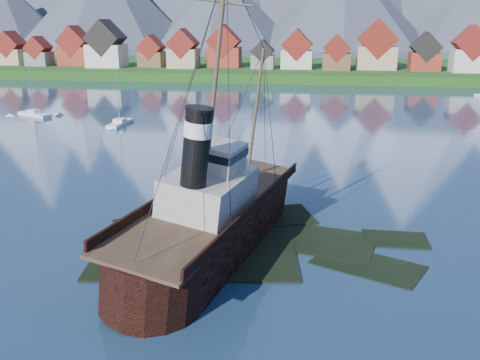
# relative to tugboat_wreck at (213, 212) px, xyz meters

# --- Properties ---
(ground) EXTENTS (1400.00, 1400.00, 0.00)m
(ground) POSITION_rel_tugboat_wreck_xyz_m (2.01, -1.42, -3.21)
(ground) COLOR #1A314A
(ground) RESTS_ON ground
(shoal) EXTENTS (31.71, 21.24, 1.14)m
(shoal) POSITION_rel_tugboat_wreck_xyz_m (3.79, 0.73, -3.55)
(shoal) COLOR black
(shoal) RESTS_ON ground
(shore_bank) EXTENTS (600.00, 80.00, 3.20)m
(shore_bank) POSITION_rel_tugboat_wreck_xyz_m (2.01, 168.58, -3.21)
(shore_bank) COLOR #194012
(shore_bank) RESTS_ON ground
(seawall) EXTENTS (600.00, 2.50, 2.00)m
(seawall) POSITION_rel_tugboat_wreck_xyz_m (2.01, 130.58, -3.21)
(seawall) COLOR #3F3D38
(seawall) RESTS_ON ground
(town) EXTENTS (250.96, 16.69, 17.30)m
(town) POSITION_rel_tugboat_wreck_xyz_m (-31.11, 150.76, 5.78)
(town) COLOR maroon
(town) RESTS_ON ground
(tugboat_wreck) EXTENTS (7.50, 32.31, 25.61)m
(tugboat_wreck) POSITION_rel_tugboat_wreck_xyz_m (0.00, 0.00, 0.00)
(tugboat_wreck) COLOR black
(tugboat_wreck) RESTS_ON ground
(sailboat_a) EXTENTS (2.58, 8.92, 10.78)m
(sailboat_a) POSITION_rel_tugboat_wreck_xyz_m (-29.97, 54.71, -2.97)
(sailboat_a) COLOR white
(sailboat_a) RESTS_ON ground
(sailboat_c) EXTENTS (9.03, 5.91, 11.54)m
(sailboat_c) POSITION_rel_tugboat_wreck_xyz_m (-52.04, 61.66, -2.95)
(sailboat_c) COLOR white
(sailboat_c) RESTS_ON ground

